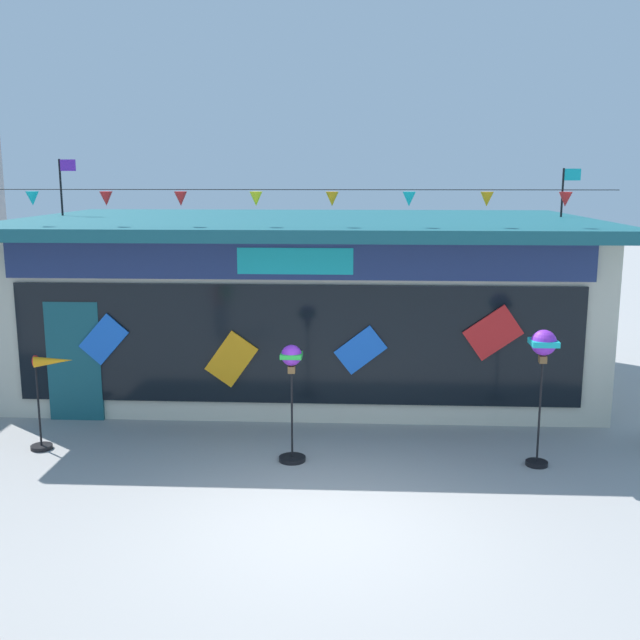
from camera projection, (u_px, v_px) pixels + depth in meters
name	position (u px, v px, depth m)	size (l,w,h in m)	color
ground_plane	(323.00, 521.00, 8.79)	(80.00, 80.00, 0.00)	#9E9B99
kite_shop_building	(307.00, 298.00, 14.66)	(10.59, 6.57, 4.33)	beige
wind_spinner_far_left	(49.00, 387.00, 10.91)	(0.71, 0.32, 1.44)	black
wind_spinner_left	(292.00, 380.00, 10.41)	(0.38, 0.38, 1.70)	black
wind_spinner_center_left	(543.00, 356.00, 10.17)	(0.36, 0.36, 1.95)	black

